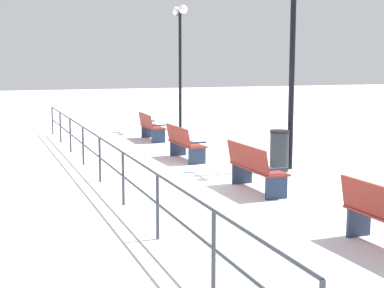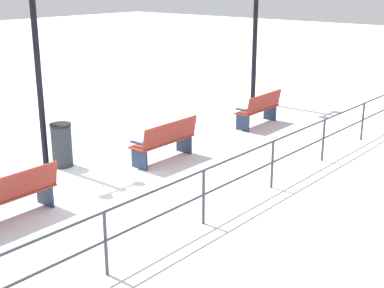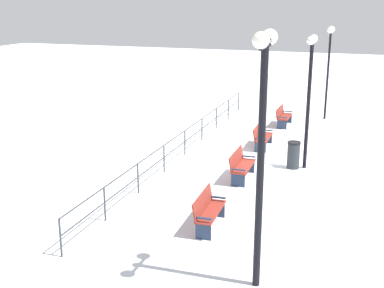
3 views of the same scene
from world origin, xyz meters
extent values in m
plane|color=white|center=(0.00, 0.00, 0.00)|extent=(80.00, 80.00, 0.00)
cube|color=maroon|center=(0.06, -5.87, 0.46)|extent=(0.50, 1.66, 0.04)
cube|color=maroon|center=(-0.16, -5.87, 0.70)|extent=(0.17, 1.64, 0.46)
cube|color=#23334C|center=(0.09, -6.59, 0.23)|extent=(0.40, 0.06, 0.46)
cube|color=#23334C|center=(0.04, -5.14, 0.23)|extent=(0.40, 0.06, 0.46)
cube|color=#23334C|center=(0.11, -6.58, 0.58)|extent=(0.40, 0.08, 0.04)
cube|color=#23334C|center=(0.06, -5.14, 0.58)|extent=(0.40, 0.08, 0.04)
cube|color=maroon|center=(0.00, -1.96, 0.45)|extent=(0.51, 1.68, 0.04)
cube|color=maroon|center=(-0.26, -1.96, 0.71)|extent=(0.13, 1.68, 0.47)
cube|color=#23334C|center=(0.00, -2.69, 0.23)|extent=(0.45, 0.05, 0.45)
cube|color=#23334C|center=(-0.01, -1.22, 0.23)|extent=(0.45, 0.05, 0.45)
cube|color=#23334C|center=(0.02, -2.69, 0.57)|extent=(0.45, 0.07, 0.04)
cube|color=#23334C|center=(0.01, -1.22, 0.57)|extent=(0.45, 0.07, 0.04)
cube|color=maroon|center=(-0.10, 1.96, 0.43)|extent=(0.52, 1.62, 0.04)
cube|color=maroon|center=(-0.36, 1.95, 0.67)|extent=(0.14, 1.61, 0.45)
cube|color=#23334C|center=(-0.09, 1.25, 0.21)|extent=(0.45, 0.06, 0.43)
cube|color=#23334C|center=(-0.07, 1.25, 0.55)|extent=(0.45, 0.08, 0.04)
cylinder|color=black|center=(1.78, -8.21, 2.55)|extent=(0.15, 0.15, 5.09)
cylinder|color=black|center=(1.78, -0.08, 2.24)|extent=(0.13, 0.13, 4.48)
cylinder|color=#383D42|center=(-2.77, -6.38, 0.48)|extent=(0.05, 0.05, 0.95)
cylinder|color=#383D42|center=(-2.77, -4.25, 0.48)|extent=(0.05, 0.05, 0.95)
cylinder|color=#383D42|center=(-2.77, -2.13, 0.48)|extent=(0.05, 0.05, 0.95)
cylinder|color=#383D42|center=(-2.77, 0.00, 0.48)|extent=(0.05, 0.05, 0.95)
cylinder|color=#383D42|center=(-2.77, 2.13, 0.48)|extent=(0.05, 0.05, 0.95)
cylinder|color=#383D42|center=(-2.77, 0.00, 0.95)|extent=(0.04, 17.01, 0.04)
cylinder|color=#383D42|center=(-2.77, 0.00, 0.52)|extent=(0.04, 17.01, 0.04)
cylinder|color=#2D3338|center=(1.39, -0.25, 0.45)|extent=(0.44, 0.44, 0.90)
cylinder|color=black|center=(1.39, -0.25, 0.93)|extent=(0.46, 0.46, 0.06)
camera|label=1|loc=(-5.09, -11.99, 2.56)|focal=53.85mm
camera|label=2|loc=(-7.94, 6.41, 3.97)|focal=50.26mm
camera|label=3|loc=(3.60, -17.64, 5.84)|focal=47.65mm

